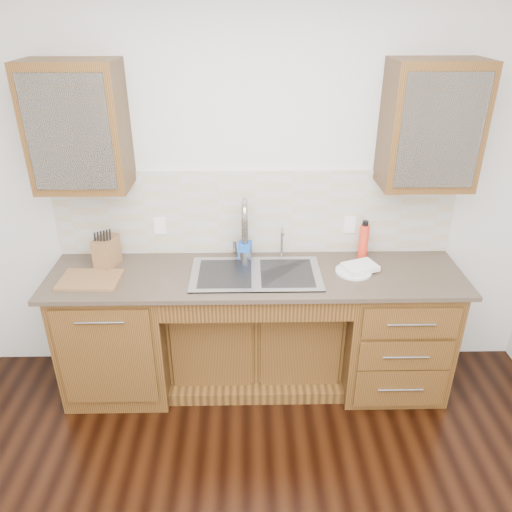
{
  "coord_description": "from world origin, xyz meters",
  "views": [
    {
      "loc": [
        -0.05,
        -1.41,
        2.49
      ],
      "look_at": [
        0.0,
        1.4,
        1.05
      ],
      "focal_mm": 35.0,
      "sensor_mm": 36.0,
      "label": 1
    }
  ],
  "objects_px": {
    "knife_block": "(107,252)",
    "cutting_board": "(90,280)",
    "soap_bottle": "(245,246)",
    "water_bottle": "(363,242)",
    "plate": "(354,271)"
  },
  "relations": [
    {
      "from": "knife_block",
      "to": "cutting_board",
      "type": "bearing_deg",
      "value": -92.13
    },
    {
      "from": "soap_bottle",
      "to": "cutting_board",
      "type": "height_order",
      "value": "soap_bottle"
    },
    {
      "from": "water_bottle",
      "to": "knife_block",
      "type": "distance_m",
      "value": 1.72
    },
    {
      "from": "water_bottle",
      "to": "soap_bottle",
      "type": "bearing_deg",
      "value": 179.3
    },
    {
      "from": "knife_block",
      "to": "cutting_board",
      "type": "height_order",
      "value": "knife_block"
    },
    {
      "from": "water_bottle",
      "to": "knife_block",
      "type": "bearing_deg",
      "value": -177.15
    },
    {
      "from": "plate",
      "to": "cutting_board",
      "type": "height_order",
      "value": "cutting_board"
    },
    {
      "from": "plate",
      "to": "cutting_board",
      "type": "xyz_separation_m",
      "value": [
        -1.69,
        -0.08,
        0.0
      ]
    },
    {
      "from": "water_bottle",
      "to": "plate",
      "type": "bearing_deg",
      "value": -114.9
    },
    {
      "from": "knife_block",
      "to": "cutting_board",
      "type": "distance_m",
      "value": 0.24
    },
    {
      "from": "soap_bottle",
      "to": "water_bottle",
      "type": "height_order",
      "value": "water_bottle"
    },
    {
      "from": "cutting_board",
      "to": "water_bottle",
      "type": "bearing_deg",
      "value": 9.26
    },
    {
      "from": "soap_bottle",
      "to": "knife_block",
      "type": "distance_m",
      "value": 0.92
    },
    {
      "from": "water_bottle",
      "to": "plate",
      "type": "distance_m",
      "value": 0.26
    },
    {
      "from": "plate",
      "to": "water_bottle",
      "type": "bearing_deg",
      "value": 65.1
    }
  ]
}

